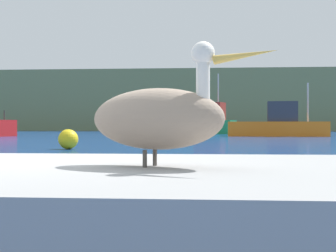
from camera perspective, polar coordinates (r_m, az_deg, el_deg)
The scene contains 7 objects.
ground_plane at distance 4.52m, azimuth -18.15°, elevation -11.57°, with size 260.00×260.00×0.00m, color navy.
hillside_backdrop at distance 69.62m, azimuth 3.02°, elevation 2.85°, with size 140.00×15.97×8.17m, color #6B7A51.
pier_dock at distance 3.30m, azimuth -1.42°, elevation -10.39°, with size 3.70×2.77×0.63m, color #979797.
pelican at distance 3.23m, azimuth -1.15°, elevation 1.13°, with size 1.32×0.75×0.83m.
fishing_boat_orange at distance 36.69m, azimuth 13.14°, elevation 0.16°, with size 7.51×3.02×3.99m.
fishing_boat_green at distance 44.82m, azimuth 3.86°, elevation 0.41°, with size 7.53×4.50×5.58m.
mooring_buoy at distance 17.75m, azimuth -11.87°, elevation -1.56°, with size 0.73×0.73×0.73m, color yellow.
Camera 1 is at (1.70, -4.09, 0.92)m, focal length 50.85 mm.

